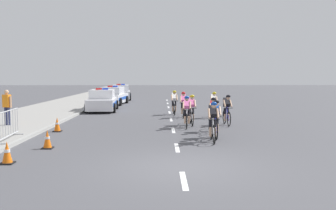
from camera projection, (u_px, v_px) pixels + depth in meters
name	position (u px, v px, depth m)	size (l,w,h in m)	color
ground_plane	(181.00, 167.00, 10.15)	(160.00, 160.00, 0.00)	#4C4C51
sidewalk_slab	(41.00, 113.00, 23.96)	(5.14, 60.00, 0.12)	gray
kerb_edge	(80.00, 113.00, 24.00)	(0.16, 60.00, 0.13)	#9E9E99
lane_markings_centre	(170.00, 116.00, 22.81)	(0.14, 29.60, 0.01)	white
cyclist_lead	(213.00, 121.00, 13.90)	(0.42, 1.72, 1.56)	black
cyclist_second	(215.00, 118.00, 14.83)	(0.42, 1.72, 1.56)	black
cyclist_third	(213.00, 114.00, 16.44)	(0.46, 1.72, 1.56)	black
cyclist_fourth	(187.00, 111.00, 17.60)	(0.44, 1.72, 1.56)	black
cyclist_fifth	(191.00, 109.00, 18.56)	(0.42, 1.72, 1.56)	black
cyclist_sixth	(227.00, 109.00, 18.58)	(0.43, 1.72, 1.56)	black
cyclist_seventh	(214.00, 104.00, 21.63)	(0.42, 1.72, 1.56)	black
cyclist_eighth	(183.00, 104.00, 21.81)	(0.44, 1.72, 1.56)	black
cyclist_ninth	(174.00, 102.00, 23.43)	(0.42, 1.72, 1.56)	black
police_car_nearest	(102.00, 101.00, 25.83)	(2.17, 4.48, 1.59)	white
police_car_second	(113.00, 96.00, 31.52)	(2.32, 4.55, 1.59)	silver
police_car_third	(121.00, 93.00, 37.53)	(2.30, 4.54, 1.59)	silver
crowd_barrier_front	(8.00, 125.00, 13.84)	(0.67, 2.32, 1.07)	#B7BABF
traffic_cone_near	(7.00, 153.00, 10.50)	(0.36, 0.36, 0.64)	black
traffic_cone_mid	(57.00, 125.00, 16.44)	(0.36, 0.36, 0.64)	black
traffic_cone_far	(47.00, 139.00, 12.68)	(0.36, 0.36, 0.64)	black
spectator_closest	(7.00, 105.00, 17.68)	(0.51, 0.34, 1.68)	#23284C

